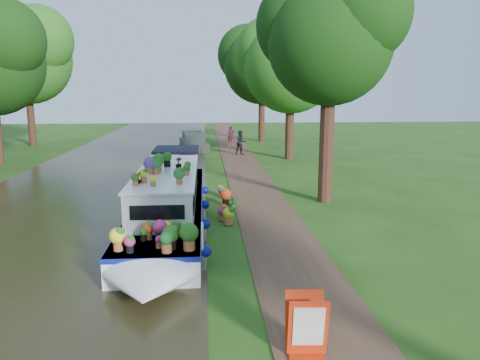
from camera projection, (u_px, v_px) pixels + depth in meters
name	position (u px, v px, depth m)	size (l,w,h in m)	color
ground	(236.00, 224.00, 15.75)	(100.00, 100.00, 0.00)	#1F4711
canal_water	(54.00, 228.00, 15.31)	(10.00, 100.00, 0.02)	black
towpath	(271.00, 223.00, 15.84)	(2.20, 100.00, 0.03)	#493122
plant_boat	(168.00, 201.00, 15.43)	(2.29, 13.52, 2.26)	white
tree_near_overhang	(330.00, 33.00, 17.79)	(5.52, 5.28, 8.99)	black
tree_near_mid	(290.00, 58.00, 29.64)	(6.90, 6.60, 9.40)	black
tree_near_far	(262.00, 59.00, 40.26)	(7.59, 7.26, 10.30)	black
tree_far_d	(26.00, 52.00, 36.84)	(8.05, 7.70, 10.85)	black
second_boat	(193.00, 142.00, 35.84)	(2.49, 6.75, 1.28)	black
sandwich_board	(306.00, 328.00, 7.85)	(0.68, 0.57, 1.07)	red
pedestrian_pink	(231.00, 136.00, 37.63)	(0.59, 0.39, 1.62)	#E75FB3
pedestrian_dark	(241.00, 143.00, 32.36)	(0.82, 0.64, 1.68)	black
verge_plant	(233.00, 202.00, 17.91)	(0.41, 0.36, 0.46)	#206A1F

